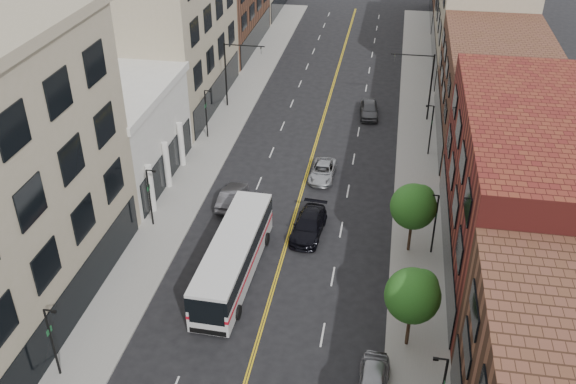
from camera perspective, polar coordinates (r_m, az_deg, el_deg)
The scene contains 22 objects.
sidewalk_left at distance 61.38m, azimuth -7.51°, elevation 2.73°, with size 4.00×110.00×0.15m, color gray.
sidewalk_right at distance 59.07m, azimuth 11.42°, elevation 1.11°, with size 4.00×110.00×0.15m, color gray.
bldg_l_white at distance 58.70m, azimuth -15.46°, elevation 4.72°, with size 10.00×14.00×8.00m, color silver.
bldg_l_far_a at distance 71.51m, azimuth -10.58°, elevation 14.44°, with size 10.00×20.00×18.00m, color gray.
bldg_r_mid at distance 47.57m, azimuth 20.59°, elevation -0.08°, with size 10.00×22.00×12.00m, color maroon.
bldg_r_far_a at distance 66.65m, azimuth 17.93°, elevation 8.52°, with size 10.00×20.00×10.00m, color brown.
bldg_r_far_b at distance 85.80m, azimuth 16.73°, elevation 15.11°, with size 10.00×22.00×14.00m, color gray.
tree_r_2 at distance 39.47m, azimuth 11.15°, elevation -8.89°, with size 3.40×3.40×5.59m.
tree_r_3 at distance 47.59m, azimuth 11.20°, elevation -1.15°, with size 3.40×3.40×5.59m.
lamp_l_1 at distance 40.01m, azimuth -20.24°, elevation -12.13°, with size 0.81×0.55×5.05m.
lamp_l_2 at distance 51.31m, azimuth -12.17°, elevation -0.20°, with size 0.81×0.55×5.05m.
lamp_l_3 at distance 64.63m, azimuth -7.26°, elevation 7.15°, with size 0.81×0.55×5.05m.
lamp_r_2 at distance 48.25m, azimuth 12.91°, elevation -2.52°, with size 0.81×0.55×5.05m.
lamp_r_3 at distance 62.23m, azimuth 12.57°, elevation 5.63°, with size 0.81×0.55×5.05m.
signal_mast_left at distance 70.93m, azimuth -5.00°, elevation 10.99°, with size 4.49×0.18×7.20m.
signal_mast_right at distance 68.89m, azimuth 12.04°, elevation 9.78°, with size 4.49×0.18×7.20m.
city_bus at distance 45.61m, azimuth -4.86°, elevation -5.59°, with size 3.33×12.79×3.27m.
car_parked_far at distance 38.66m, azimuth 7.54°, elevation -16.47°, with size 1.82×4.52×1.54m, color #A1A2A8.
car_lane_behind at distance 54.26m, azimuth -5.00°, elevation -0.40°, with size 1.62×4.65×1.53m, color #414145.
car_lane_a at distance 50.43m, azimuth 1.85°, elevation -2.97°, with size 2.24×5.52×1.60m, color black.
car_lane_b at distance 58.09m, azimuth 3.11°, elevation 1.86°, with size 2.18×4.73×1.31m, color #AEB0B6.
car_lane_c at distance 70.40m, azimuth 7.22°, elevation 7.32°, with size 1.91×4.74×1.61m, color #48494D.
Camera 1 is at (6.95, -16.25, 29.29)m, focal length 40.00 mm.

